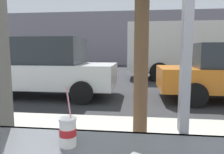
# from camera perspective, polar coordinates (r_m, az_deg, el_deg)

# --- Properties ---
(ground_plane) EXTENTS (60.00, 60.00, 0.00)m
(ground_plane) POSITION_cam_1_polar(r_m,az_deg,el_deg) (9.27, 8.38, -1.87)
(ground_plane) COLOR #2D2D30
(sidewalk_strip) EXTENTS (16.00, 2.80, 0.12)m
(sidewalk_strip) POSITION_cam_1_polar(r_m,az_deg,el_deg) (3.09, 11.80, -19.76)
(sidewalk_strip) COLOR #B2ADA3
(sidewalk_strip) RESTS_ON ground
(building_facade_far) EXTENTS (28.00, 1.20, 5.28)m
(building_facade_far) POSITION_cam_1_polar(r_m,az_deg,el_deg) (21.65, 7.61, 10.33)
(building_facade_far) COLOR gray
(building_facade_far) RESTS_ON ground
(soda_cup_right) EXTENTS (0.09, 0.09, 0.30)m
(soda_cup_right) POSITION_cam_1_polar(r_m,az_deg,el_deg) (1.10, -11.86, -14.25)
(soda_cup_right) COLOR white
(soda_cup_right) RESTS_ON window_counter
(parked_car_white) EXTENTS (4.20, 1.97, 1.84)m
(parked_car_white) POSITION_cam_1_polar(r_m,az_deg,el_deg) (6.94, -16.92, 2.44)
(parked_car_white) COLOR silver
(parked_car_white) RESTS_ON ground
(box_truck) EXTENTS (6.20, 2.44, 2.77)m
(box_truck) POSITION_cam_1_polar(r_m,az_deg,el_deg) (11.27, 19.95, 7.19)
(box_truck) COLOR silver
(box_truck) RESTS_ON ground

